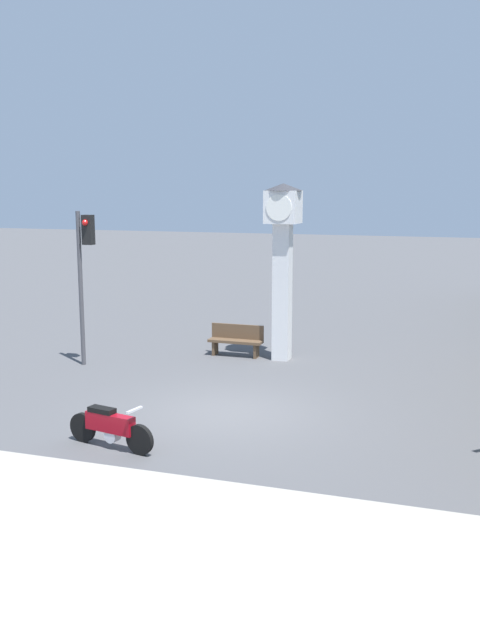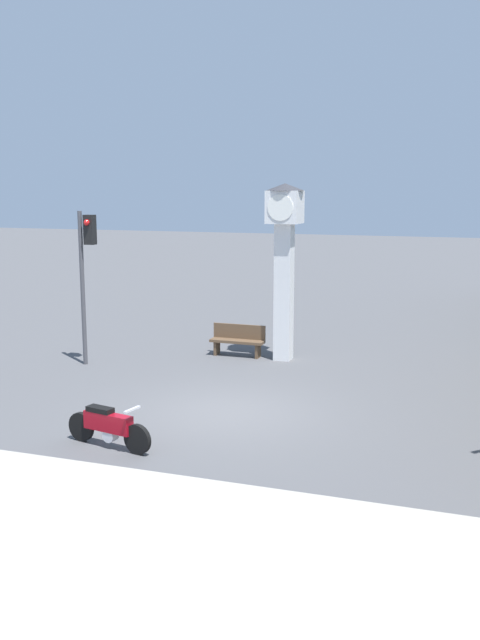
{
  "view_description": "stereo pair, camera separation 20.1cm",
  "coord_description": "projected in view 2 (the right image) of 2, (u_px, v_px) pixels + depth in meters",
  "views": [
    {
      "loc": [
        5.03,
        -14.23,
        4.88
      ],
      "look_at": [
        -0.12,
        1.26,
        1.84
      ],
      "focal_mm": 40.0,
      "sensor_mm": 36.0,
      "label": 1
    },
    {
      "loc": [
        5.22,
        -14.17,
        4.88
      ],
      "look_at": [
        -0.12,
        1.26,
        1.84
      ],
      "focal_mm": 40.0,
      "sensor_mm": 36.0,
      "label": 2
    }
  ],
  "objects": [
    {
      "name": "ground_plane",
      "position": [
        227.0,
        412.0,
        15.74
      ],
      "size": [
        120.0,
        120.0,
        0.0
      ],
      "primitive_type": "plane",
      "color": "#4C4C4F"
    },
    {
      "name": "sidewalk_strip",
      "position": [
        50.0,
        558.0,
        9.42
      ],
      "size": [
        36.0,
        6.0,
        0.1
      ],
      "color": "#9E998E",
      "rests_on": "ground_plane"
    },
    {
      "name": "motorcycle",
      "position": [
        108.0,
        426.0,
        13.52
      ],
      "size": [
        1.95,
        0.57,
        0.87
      ],
      "rotation": [
        0.0,
        0.0,
        -0.2
      ],
      "color": "black",
      "rests_on": "ground_plane"
    },
    {
      "name": "clock_tower",
      "position": [
        284.0,
        246.0,
        19.95
      ],
      "size": [
        1.08,
        1.08,
        5.0
      ],
      "color": "white",
      "rests_on": "ground_plane"
    },
    {
      "name": "traffic_light",
      "position": [
        86.0,
        260.0,
        19.42
      ],
      "size": [
        0.5,
        0.35,
        4.26
      ],
      "color": "#47474C",
      "rests_on": "ground_plane"
    },
    {
      "name": "bench",
      "position": [
        238.0,
        339.0,
        20.92
      ],
      "size": [
        1.6,
        0.44,
        0.92
      ],
      "color": "brown",
      "rests_on": "ground_plane"
    }
  ]
}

